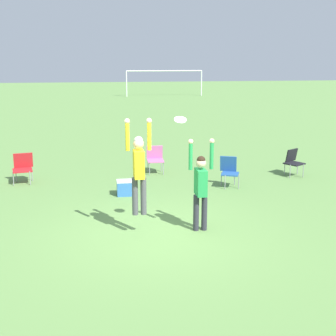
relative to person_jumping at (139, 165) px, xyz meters
The scene contains 10 objects.
ground_plane 1.49m from the person_jumping, ahead, with size 120.00×120.00×0.00m, color #608C47.
person_jumping is the anchor object (origin of this frame).
person_defending 1.35m from the person_jumping, ahead, with size 0.54×0.39×1.95m.
frisbee 1.23m from the person_jumping, 10.63° to the right, with size 0.24×0.23×0.11m.
camping_chair_0 4.42m from the person_jumping, 49.07° to the left, with size 0.60×0.65×0.84m.
camping_chair_1 5.33m from the person_jumping, 79.36° to the left, with size 0.52×0.56×0.84m.
camping_chair_2 5.53m from the person_jumping, 122.91° to the left, with size 0.63×0.67×0.84m.
camping_chair_3 6.65m from the person_jumping, 39.19° to the left, with size 0.68×0.74×0.80m.
cooler_box 3.11m from the person_jumping, 92.54° to the left, with size 0.42×0.39×0.39m.
soccer_goal 34.77m from the person_jumping, 80.90° to the left, with size 7.10×0.10×2.35m.
Camera 1 is at (-1.13, -9.04, 3.56)m, focal length 50.00 mm.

